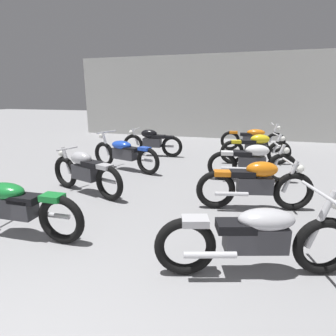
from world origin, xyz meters
The scene contains 10 objects.
back_wall centered at (0.00, 12.47, 1.80)m, with size 13.16×0.24×3.60m, color #B2B2AD.
motorcycle_left_row_1 centered at (-1.59, 2.60, 0.45)m, with size 2.17×0.68×0.97m.
motorcycle_left_row_2 centered at (-1.59, 4.39, 0.46)m, with size 1.91×0.74×0.88m.
motorcycle_left_row_3 centered at (-1.61, 6.22, 0.45)m, with size 2.11×0.86×0.97m.
motorcycle_left_row_4 centered at (-1.51, 8.03, 0.46)m, with size 1.97×0.48×0.88m.
motorcycle_right_row_1 centered at (1.61, 2.67, 0.45)m, with size 2.11×0.89×0.97m.
motorcycle_right_row_2 centered at (1.61, 4.52, 0.46)m, with size 1.94×0.66×0.88m.
motorcycle_right_row_3 centered at (1.56, 6.16, 0.46)m, with size 1.97×0.56×0.88m.
motorcycle_right_row_4 centered at (1.66, 7.86, 0.46)m, with size 1.95×0.65×0.88m.
motorcycle_right_row_5 centered at (1.57, 9.76, 0.45)m, with size 2.17×0.68×0.97m.
Camera 1 is at (1.46, -0.14, 1.92)m, focal length 29.46 mm.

